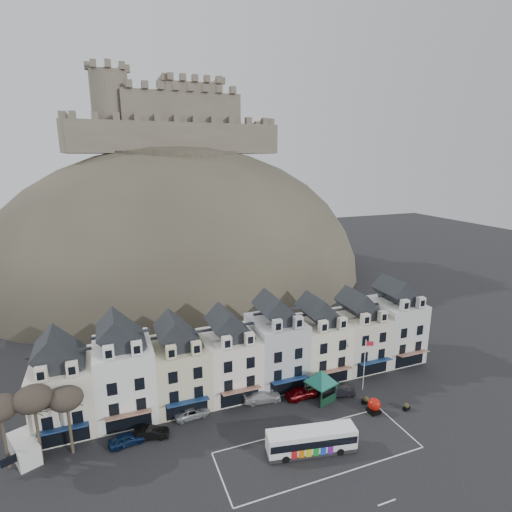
{
  "coord_description": "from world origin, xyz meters",
  "views": [
    {
      "loc": [
        -17.74,
        -30.96,
        31.09
      ],
      "look_at": [
        3.45,
        24.0,
        16.49
      ],
      "focal_mm": 28.0,
      "sensor_mm": 36.0,
      "label": 1
    }
  ],
  "objects_px": {
    "white_van": "(24,449)",
    "car_navy": "(127,439)",
    "car_charcoal": "(337,390)",
    "car_black": "(151,433)",
    "red_buoy": "(374,405)",
    "flagpole": "(365,362)",
    "bus": "(311,440)",
    "car_white": "(262,396)",
    "car_maroon": "(302,393)",
    "car_silver": "(192,412)",
    "bus_shelter": "(321,377)"
  },
  "relations": [
    {
      "from": "flagpole",
      "to": "car_black",
      "type": "distance_m",
      "value": 28.66
    },
    {
      "from": "car_white",
      "to": "car_charcoal",
      "type": "distance_m",
      "value": 10.24
    },
    {
      "from": "white_van",
      "to": "red_buoy",
      "type": "bearing_deg",
      "value": -33.29
    },
    {
      "from": "white_van",
      "to": "bus",
      "type": "bearing_deg",
      "value": -42.79
    },
    {
      "from": "car_charcoal",
      "to": "car_silver",
      "type": "bearing_deg",
      "value": 97.14
    },
    {
      "from": "car_silver",
      "to": "red_buoy",
      "type": "bearing_deg",
      "value": -113.5
    },
    {
      "from": "car_silver",
      "to": "car_charcoal",
      "type": "distance_m",
      "value": 19.32
    },
    {
      "from": "car_white",
      "to": "car_charcoal",
      "type": "height_order",
      "value": "car_charcoal"
    },
    {
      "from": "red_buoy",
      "to": "car_charcoal",
      "type": "bearing_deg",
      "value": 114.13
    },
    {
      "from": "flagpole",
      "to": "car_silver",
      "type": "relative_size",
      "value": 1.72
    },
    {
      "from": "white_van",
      "to": "bus_shelter",
      "type": "bearing_deg",
      "value": -26.65
    },
    {
      "from": "car_black",
      "to": "car_charcoal",
      "type": "xyz_separation_m",
      "value": [
        24.36,
        -0.34,
        0.13
      ]
    },
    {
      "from": "car_charcoal",
      "to": "red_buoy",
      "type": "bearing_deg",
      "value": -141.3
    },
    {
      "from": "bus_shelter",
      "to": "red_buoy",
      "type": "distance_m",
      "value": 7.23
    },
    {
      "from": "bus",
      "to": "car_white",
      "type": "xyz_separation_m",
      "value": [
        -1.52,
        10.54,
        -0.78
      ]
    },
    {
      "from": "white_van",
      "to": "car_maroon",
      "type": "height_order",
      "value": "white_van"
    },
    {
      "from": "car_charcoal",
      "to": "car_black",
      "type": "bearing_deg",
      "value": 103.76
    },
    {
      "from": "bus_shelter",
      "to": "flagpole",
      "type": "distance_m",
      "value": 6.71
    },
    {
      "from": "car_black",
      "to": "car_silver",
      "type": "xyz_separation_m",
      "value": [
        5.2,
        2.16,
        -0.04
      ]
    },
    {
      "from": "car_silver",
      "to": "car_white",
      "type": "height_order",
      "value": "car_white"
    },
    {
      "from": "bus",
      "to": "car_silver",
      "type": "relative_size",
      "value": 2.29
    },
    {
      "from": "bus_shelter",
      "to": "car_black",
      "type": "relative_size",
      "value": 1.61
    },
    {
      "from": "car_navy",
      "to": "car_black",
      "type": "relative_size",
      "value": 1.01
    },
    {
      "from": "red_buoy",
      "to": "car_navy",
      "type": "bearing_deg",
      "value": 169.98
    },
    {
      "from": "flagpole",
      "to": "car_charcoal",
      "type": "bearing_deg",
      "value": 177.38
    },
    {
      "from": "car_black",
      "to": "car_maroon",
      "type": "bearing_deg",
      "value": -75.18
    },
    {
      "from": "white_van",
      "to": "car_white",
      "type": "distance_m",
      "value": 27.29
    },
    {
      "from": "red_buoy",
      "to": "car_black",
      "type": "bearing_deg",
      "value": 168.78
    },
    {
      "from": "white_van",
      "to": "car_navy",
      "type": "xyz_separation_m",
      "value": [
        10.27,
        -1.81,
        -0.41
      ]
    },
    {
      "from": "car_charcoal",
      "to": "flagpole",
      "type": "bearing_deg",
      "value": -78.05
    },
    {
      "from": "car_silver",
      "to": "car_charcoal",
      "type": "xyz_separation_m",
      "value": [
        19.16,
        -2.5,
        0.17
      ]
    },
    {
      "from": "car_navy",
      "to": "car_black",
      "type": "bearing_deg",
      "value": -94.5
    },
    {
      "from": "car_white",
      "to": "car_charcoal",
      "type": "relative_size",
      "value": 1.08
    },
    {
      "from": "flagpole",
      "to": "white_van",
      "type": "bearing_deg",
      "value": 176.91
    },
    {
      "from": "bus_shelter",
      "to": "car_charcoal",
      "type": "bearing_deg",
      "value": -17.16
    },
    {
      "from": "red_buoy",
      "to": "car_black",
      "type": "relative_size",
      "value": 0.5
    },
    {
      "from": "car_white",
      "to": "car_black",
      "type": "bearing_deg",
      "value": 104.95
    },
    {
      "from": "car_silver",
      "to": "car_white",
      "type": "distance_m",
      "value": 9.2
    },
    {
      "from": "bus",
      "to": "car_navy",
      "type": "xyz_separation_m",
      "value": [
        -18.54,
        8.4,
        -0.84
      ]
    },
    {
      "from": "bus_shelter",
      "to": "car_black",
      "type": "bearing_deg",
      "value": 161.94
    },
    {
      "from": "car_charcoal",
      "to": "car_navy",
      "type": "bearing_deg",
      "value": 104.08
    },
    {
      "from": "bus_shelter",
      "to": "white_van",
      "type": "xyz_separation_m",
      "value": [
        -34.68,
        2.04,
        -2.2
      ]
    },
    {
      "from": "white_van",
      "to": "car_charcoal",
      "type": "bearing_deg",
      "value": -26.42
    },
    {
      "from": "red_buoy",
      "to": "car_maroon",
      "type": "distance_m",
      "value": 9.24
    },
    {
      "from": "red_buoy",
      "to": "car_silver",
      "type": "xyz_separation_m",
      "value": [
        -21.36,
        7.42,
        -0.4
      ]
    },
    {
      "from": "white_van",
      "to": "car_black",
      "type": "distance_m",
      "value": 13.01
    },
    {
      "from": "flagpole",
      "to": "car_black",
      "type": "xyz_separation_m",
      "value": [
        -28.42,
        0.53,
        -3.61
      ]
    },
    {
      "from": "red_buoy",
      "to": "car_navy",
      "type": "height_order",
      "value": "red_buoy"
    },
    {
      "from": "red_buoy",
      "to": "car_silver",
      "type": "relative_size",
      "value": 0.46
    },
    {
      "from": "bus",
      "to": "car_white",
      "type": "bearing_deg",
      "value": 108.71
    }
  ]
}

